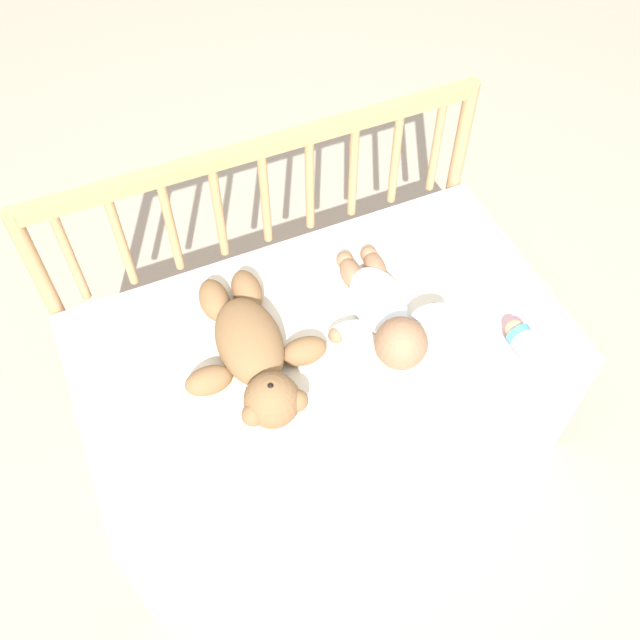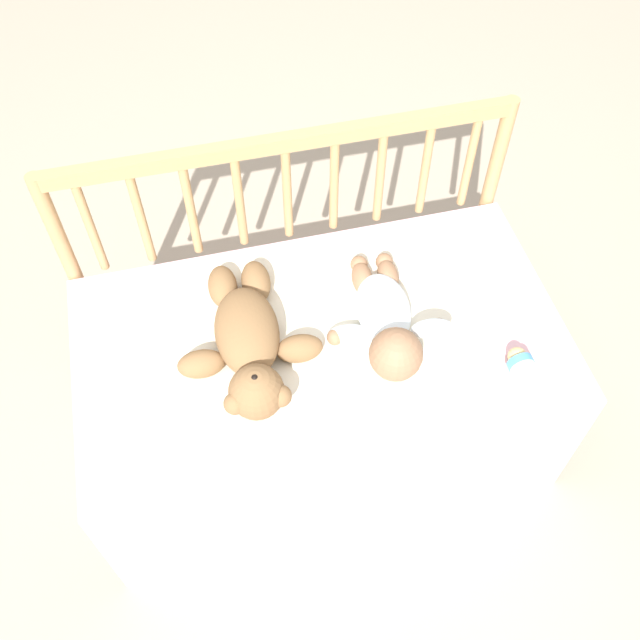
{
  "view_description": "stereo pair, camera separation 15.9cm",
  "coord_description": "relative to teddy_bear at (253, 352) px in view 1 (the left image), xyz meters",
  "views": [
    {
      "loc": [
        -0.38,
        -0.86,
        1.77
      ],
      "look_at": [
        0.0,
        0.01,
        0.49
      ],
      "focal_mm": 40.0,
      "sensor_mm": 36.0,
      "label": 1
    },
    {
      "loc": [
        -0.23,
        -0.91,
        1.77
      ],
      "look_at": [
        0.0,
        0.01,
        0.49
      ],
      "focal_mm": 40.0,
      "sensor_mm": 36.0,
      "label": 2
    }
  ],
  "objects": [
    {
      "name": "blanket",
      "position": [
        0.15,
        0.03,
        -0.05
      ],
      "size": [
        0.8,
        0.51,
        0.01
      ],
      "color": "silver",
      "rests_on": "crib_mattress"
    },
    {
      "name": "baby",
      "position": [
        0.31,
        -0.02,
        -0.01
      ],
      "size": [
        0.28,
        0.38,
        0.12
      ],
      "color": "white",
      "rests_on": "crib_mattress"
    },
    {
      "name": "ground_plane",
      "position": [
        0.17,
        0.01,
        -0.48
      ],
      "size": [
        12.0,
        12.0,
        0.0
      ],
      "primitive_type": "plane",
      "color": "tan"
    },
    {
      "name": "crib_rail",
      "position": [
        0.17,
        0.34,
        0.05
      ],
      "size": [
        1.12,
        0.04,
        0.74
      ],
      "color": "tan",
      "rests_on": "ground_plane"
    },
    {
      "name": "teddy_bear",
      "position": [
        0.0,
        0.0,
        0.0
      ],
      "size": [
        0.33,
        0.44,
        0.12
      ],
      "color": "olive",
      "rests_on": "crib_mattress"
    },
    {
      "name": "baby_bottle",
      "position": [
        0.57,
        -0.22,
        -0.02
      ],
      "size": [
        0.06,
        0.15,
        0.06
      ],
      "color": "white",
      "rests_on": "crib_mattress"
    },
    {
      "name": "crib_mattress",
      "position": [
        0.17,
        0.01,
        -0.27
      ],
      "size": [
        1.12,
        0.62,
        0.43
      ],
      "color": "#EDB7C6",
      "rests_on": "ground_plane"
    }
  ]
}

